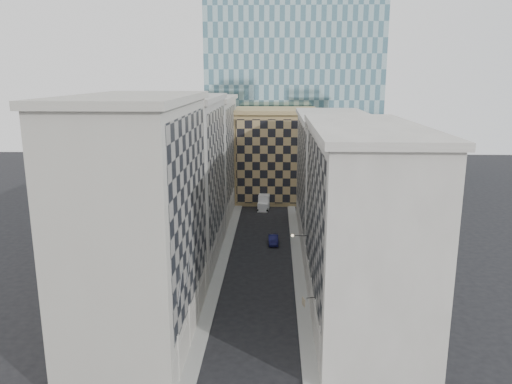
# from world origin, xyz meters

# --- Properties ---
(sidewalk_west) EXTENTS (1.50, 100.00, 0.15)m
(sidewalk_west) POSITION_xyz_m (-5.25, 30.00, 0.07)
(sidewalk_west) COLOR gray
(sidewalk_west) RESTS_ON ground
(sidewalk_east) EXTENTS (1.50, 100.00, 0.15)m
(sidewalk_east) POSITION_xyz_m (5.25, 30.00, 0.07)
(sidewalk_east) COLOR gray
(sidewalk_east) RESTS_ON ground
(bldg_left_a) EXTENTS (10.80, 22.80, 23.70)m
(bldg_left_a) POSITION_xyz_m (-10.88, 11.00, 11.82)
(bldg_left_a) COLOR #A8A297
(bldg_left_a) RESTS_ON ground
(bldg_left_b) EXTENTS (10.80, 22.80, 22.70)m
(bldg_left_b) POSITION_xyz_m (-10.88, 33.00, 11.32)
(bldg_left_b) COLOR gray
(bldg_left_b) RESTS_ON ground
(bldg_left_c) EXTENTS (10.80, 22.80, 21.70)m
(bldg_left_c) POSITION_xyz_m (-10.88, 55.00, 10.83)
(bldg_left_c) COLOR #A8A297
(bldg_left_c) RESTS_ON ground
(bldg_right_a) EXTENTS (10.80, 26.80, 20.70)m
(bldg_right_a) POSITION_xyz_m (10.88, 15.00, 10.32)
(bldg_right_a) COLOR #ACA79E
(bldg_right_a) RESTS_ON ground
(bldg_right_b) EXTENTS (10.80, 28.80, 19.70)m
(bldg_right_b) POSITION_xyz_m (10.89, 42.00, 9.85)
(bldg_right_b) COLOR #ACA79E
(bldg_right_b) RESTS_ON ground
(tan_block) EXTENTS (16.80, 14.80, 18.80)m
(tan_block) POSITION_xyz_m (2.00, 67.90, 9.44)
(tan_block) COLOR tan
(tan_block) RESTS_ON ground
(church_tower) EXTENTS (7.20, 7.20, 51.50)m
(church_tower) POSITION_xyz_m (0.00, 82.00, 26.95)
(church_tower) COLOR #2B2521
(church_tower) RESTS_ON ground
(flagpoles_left) EXTENTS (0.10, 6.33, 2.33)m
(flagpoles_left) POSITION_xyz_m (-5.90, 6.00, 8.00)
(flagpoles_left) COLOR gray
(flagpoles_left) RESTS_ON ground
(bracket_lamp) EXTENTS (1.98, 0.36, 0.36)m
(bracket_lamp) POSITION_xyz_m (4.38, 24.00, 6.20)
(bracket_lamp) COLOR black
(bracket_lamp) RESTS_ON ground
(box_truck) EXTENTS (2.40, 5.13, 2.74)m
(box_truck) POSITION_xyz_m (-0.16, 59.36, 1.19)
(box_truck) COLOR white
(box_truck) RESTS_ON ground
(dark_car) EXTENTS (1.60, 4.28, 1.40)m
(dark_car) POSITION_xyz_m (1.80, 38.69, 0.70)
(dark_car) COLOR #10103B
(dark_car) RESTS_ON ground
(shop_sign) EXTENTS (1.30, 0.79, 0.89)m
(shop_sign) POSITION_xyz_m (4.95, 10.60, 3.83)
(shop_sign) COLOR black
(shop_sign) RESTS_ON ground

